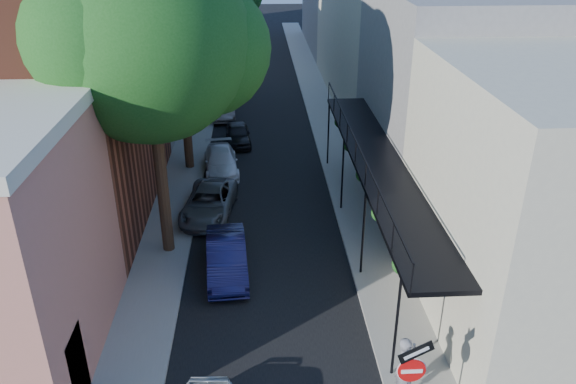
{
  "coord_description": "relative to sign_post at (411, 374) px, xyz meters",
  "views": [
    {
      "loc": [
        -0.26,
        -8.71,
        11.55
      ],
      "look_at": [
        0.75,
        9.21,
        2.8
      ],
      "focal_mm": 35.0,
      "sensor_mm": 36.0,
      "label": 1
    }
  ],
  "objects": [
    {
      "name": "sign_post",
      "position": [
        0.0,
        0.0,
        0.0
      ],
      "size": [
        0.89,
        0.17,
        2.99
      ],
      "color": "#595B60",
      "rests_on": "ground"
    },
    {
      "name": "oak_mid",
      "position": [
        -6.58,
        17.26,
        5.02
      ],
      "size": [
        6.6,
        6.0,
        10.2
      ],
      "color": "#352415",
      "rests_on": "ground"
    },
    {
      "name": "sidewalk_left",
      "position": [
        -7.16,
        29.03,
        -1.98
      ],
      "size": [
        2.0,
        64.0,
        0.12
      ],
      "primitive_type": "cube",
      "color": "gray",
      "rests_on": "ground"
    },
    {
      "name": "sidewalk_right",
      "position": [
        0.84,
        29.03,
        -1.98
      ],
      "size": [
        2.0,
        64.0,
        0.12
      ],
      "primitive_type": "cube",
      "color": "gray",
      "rests_on": "ground"
    },
    {
      "name": "buildings_right",
      "position": [
        5.83,
        28.51,
        2.39
      ],
      "size": [
        9.8,
        55.0,
        10.0
      ],
      "color": "#B4AE94",
      "rests_on": "ground"
    },
    {
      "name": "parked_car_g",
      "position": [
        -5.34,
        30.53,
        -1.46
      ],
      "size": [
        2.15,
        4.25,
        1.15
      ],
      "primitive_type": "imported",
      "rotation": [
        0.0,
        0.0,
        0.06
      ],
      "color": "gray",
      "rests_on": "ground"
    },
    {
      "name": "oak_near",
      "position": [
        -6.53,
        9.29,
        5.84
      ],
      "size": [
        7.48,
        6.8,
        11.42
      ],
      "color": "#352415",
      "rests_on": "ground"
    },
    {
      "name": "pedestrian",
      "position": [
        0.24,
        1.25,
        -0.98
      ],
      "size": [
        0.48,
        0.7,
        1.86
      ],
      "primitive_type": "imported",
      "rotation": [
        0.0,
        0.0,
        1.52
      ],
      "color": "slate",
      "rests_on": "sidewalk_right"
    },
    {
      "name": "parked_car_f",
      "position": [
        -5.59,
        25.32,
        -1.38
      ],
      "size": [
        1.64,
        4.09,
        1.32
      ],
      "primitive_type": "imported",
      "rotation": [
        0.0,
        0.0,
        0.06
      ],
      "color": "gray",
      "rests_on": "ground"
    },
    {
      "name": "parked_car_d",
      "position": [
        -5.32,
        16.48,
        -1.46
      ],
      "size": [
        2.05,
        4.14,
        1.16
      ],
      "primitive_type": "imported",
      "rotation": [
        0.0,
        0.0,
        0.11
      ],
      "color": "white",
      "rests_on": "ground"
    },
    {
      "name": "parked_car_c",
      "position": [
        -5.59,
        11.9,
        -1.44
      ],
      "size": [
        2.48,
        4.53,
        1.2
      ],
      "primitive_type": "imported",
      "rotation": [
        0.0,
        0.0,
        -0.12
      ],
      "color": "#595D61",
      "rests_on": "ground"
    },
    {
      "name": "parked_car_b",
      "position": [
        -4.66,
        7.44,
        -1.38
      ],
      "size": [
        1.69,
        4.08,
        1.32
      ],
      "primitive_type": "imported",
      "rotation": [
        0.0,
        0.0,
        0.07
      ],
      "color": "#161645",
      "rests_on": "ground"
    },
    {
      "name": "buildings_left",
      "position": [
        -12.46,
        27.79,
        2.9
      ],
      "size": [
        10.1,
        59.1,
        12.0
      ],
      "color": "#C57565",
      "rests_on": "ground"
    },
    {
      "name": "road_surface",
      "position": [
        -3.16,
        29.03,
        -2.03
      ],
      "size": [
        6.0,
        64.0,
        0.01
      ],
      "primitive_type": "cube",
      "color": "black",
      "rests_on": "ground"
    },
    {
      "name": "parked_car_e",
      "position": [
        -4.56,
        20.45,
        -1.46
      ],
      "size": [
        1.61,
        3.45,
        1.14
      ],
      "primitive_type": "imported",
      "rotation": [
        0.0,
        0.0,
        0.08
      ],
      "color": "black",
      "rests_on": "ground"
    }
  ]
}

